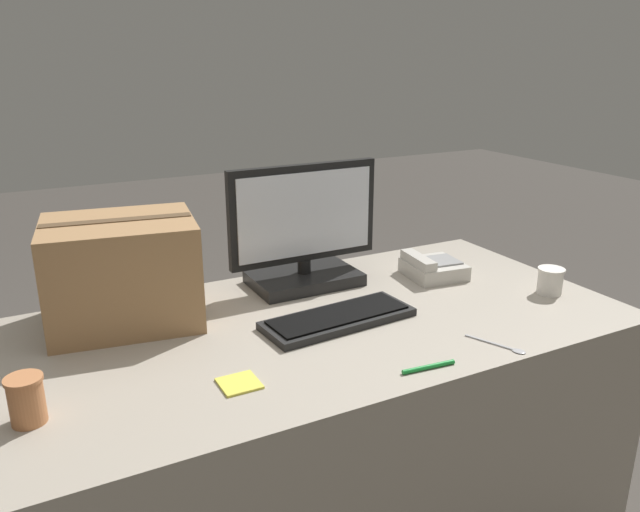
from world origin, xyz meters
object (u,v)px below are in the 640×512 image
at_px(paper_cup_left, 26,400).
at_px(pen_marker, 429,367).
at_px(monitor, 304,238).
at_px(paper_cup_right, 550,281).
at_px(spoon, 505,347).
at_px(sticky_note_pad, 239,383).
at_px(desk_phone, 432,268).
at_px(cardboard_box, 122,272).
at_px(keyboard, 338,318).

xyz_separation_m(paper_cup_left, pen_marker, (0.88, -0.21, -0.05)).
xyz_separation_m(monitor, pen_marker, (0.01, -0.67, -0.15)).
height_order(paper_cup_left, paper_cup_right, paper_cup_left).
bearing_deg(paper_cup_left, monitor, 27.67).
xyz_separation_m(spoon, sticky_note_pad, (-0.69, 0.15, 0.00)).
bearing_deg(pen_marker, sticky_note_pad, -13.14).
xyz_separation_m(desk_phone, paper_cup_right, (0.24, -0.30, 0.01)).
distance_m(paper_cup_right, pen_marker, 0.69).
relative_size(paper_cup_right, spoon, 0.52).
height_order(paper_cup_left, sticky_note_pad, paper_cup_left).
bearing_deg(sticky_note_pad, monitor, 50.43).
distance_m(paper_cup_left, cardboard_box, 0.53).
height_order(paper_cup_left, pen_marker, paper_cup_left).
height_order(monitor, spoon, monitor).
relative_size(keyboard, paper_cup_left, 4.31).
relative_size(paper_cup_left, pen_marker, 0.72).
relative_size(monitor, desk_phone, 2.51).
bearing_deg(paper_cup_right, spoon, -150.66).
height_order(desk_phone, sticky_note_pad, desk_phone).
height_order(keyboard, cardboard_box, cardboard_box).
bearing_deg(cardboard_box, pen_marker, -46.95).
height_order(monitor, desk_phone, monitor).
relative_size(cardboard_box, sticky_note_pad, 4.98).
distance_m(keyboard, cardboard_box, 0.63).
relative_size(keyboard, desk_phone, 2.23).
bearing_deg(paper_cup_left, pen_marker, -13.16).
relative_size(desk_phone, cardboard_box, 0.45).
bearing_deg(spoon, monitor, 178.43).
distance_m(spoon, pen_marker, 0.25).
xyz_separation_m(desk_phone, sticky_note_pad, (-0.85, -0.38, -0.03)).
xyz_separation_m(paper_cup_right, cardboard_box, (-1.25, 0.42, 0.11)).
height_order(monitor, paper_cup_left, monitor).
relative_size(desk_phone, paper_cup_right, 2.40).
xyz_separation_m(spoon, cardboard_box, (-0.85, 0.64, 0.15)).
relative_size(monitor, cardboard_box, 1.13).
distance_m(desk_phone, pen_marker, 0.67).
bearing_deg(sticky_note_pad, desk_phone, 24.03).
bearing_deg(paper_cup_left, keyboard, 9.45).
relative_size(desk_phone, pen_marker, 1.40).
bearing_deg(paper_cup_left, paper_cup_right, 0.62).
bearing_deg(spoon, paper_cup_left, -123.22).
bearing_deg(spoon, keyboard, -160.89).
height_order(spoon, sticky_note_pad, sticky_note_pad).
bearing_deg(keyboard, spoon, -52.31).
relative_size(keyboard, cardboard_box, 1.01).
height_order(keyboard, desk_phone, desk_phone).
bearing_deg(cardboard_box, spoon, -37.12).
bearing_deg(desk_phone, pen_marker, -121.29).
height_order(keyboard, paper_cup_right, paper_cup_right).
distance_m(cardboard_box, pen_marker, 0.89).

